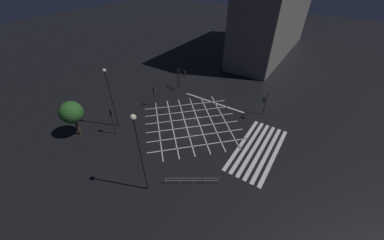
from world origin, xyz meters
TOP-DOWN VIEW (x-y plane):
  - ground_plane at (0.00, 0.00)m, footprint 200.00×200.00m
  - road_markings at (0.40, -6.07)m, footprint 17.94×22.29m
  - traffic_light_median_north at (0.58, 8.14)m, footprint 0.36×0.39m
  - traffic_light_ne_cross at (7.84, 7.59)m, footprint 0.36×1.96m
  - traffic_light_se_main at (7.43, -8.69)m, footprint 2.11×0.36m
  - traffic_light_ne_main at (8.51, 8.69)m, footprint 0.39×0.36m
  - traffic_light_nw_main at (-8.46, 8.00)m, footprint 0.39×0.36m
  - street_lamp_east at (-13.02, -2.54)m, footprint 0.56×0.56m
  - street_lamp_west at (-6.99, 9.13)m, footprint 0.49×0.49m
  - street_tree_near at (-11.51, 12.36)m, footprint 3.14×3.14m
  - pedestrian_railing at (-9.69, -6.38)m, footprint 3.43×5.18m

SIDE VIEW (x-z plane):
  - ground_plane at x=0.00m, z-range 0.00..0.00m
  - road_markings at x=0.40m, z-range 0.00..0.01m
  - pedestrian_railing at x=-9.69m, z-range 0.15..1.20m
  - traffic_light_median_north at x=0.58m, z-range 0.79..4.46m
  - traffic_light_ne_main at x=8.51m, z-range 0.83..4.69m
  - traffic_light_ne_cross at x=7.84m, z-range 0.96..5.20m
  - traffic_light_se_main at x=7.43m, z-range 0.98..5.26m
  - traffic_light_nw_main at x=-8.46m, z-range 0.94..5.35m
  - street_tree_near at x=-11.51m, z-range 1.18..6.73m
  - street_lamp_west at x=-6.99m, z-range 1.68..11.20m
  - street_lamp_east at x=-13.02m, z-range 2.22..12.63m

